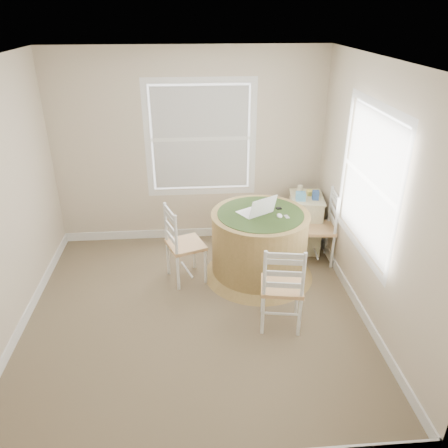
{
  "coord_description": "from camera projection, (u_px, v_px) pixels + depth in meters",
  "views": [
    {
      "loc": [
        0.01,
        -3.84,
        3.01
      ],
      "look_at": [
        0.35,
        0.45,
        0.85
      ],
      "focal_mm": 35.0,
      "sensor_mm": 36.0,
      "label": 1
    }
  ],
  "objects": [
    {
      "name": "keys",
      "position": [
        279.0,
        209.0,
        5.21
      ],
      "size": [
        0.07,
        0.06,
        0.02
      ],
      "primitive_type": "cube",
      "rotation": [
        0.0,
        0.0,
        0.18
      ],
      "color": "black",
      "rests_on": "round_table"
    },
    {
      "name": "round_table",
      "position": [
        259.0,
        242.0,
        5.27
      ],
      "size": [
        1.34,
        1.34,
        0.84
      ],
      "rotation": [
        0.0,
        0.0,
        0.18
      ],
      "color": "#A18048",
      "rests_on": "ground"
    },
    {
      "name": "laptop",
      "position": [
        256.0,
        211.0,
        5.09
      ],
      "size": [
        0.48,
        0.46,
        0.25
      ],
      "rotation": [
        0.0,
        0.0,
        3.68
      ],
      "color": "white",
      "rests_on": "round_table"
    },
    {
      "name": "room",
      "position": [
        208.0,
        198.0,
        4.34
      ],
      "size": [
        3.64,
        3.64,
        2.64
      ],
      "color": "#7C664F",
      "rests_on": "ground"
    },
    {
      "name": "cup_cream",
      "position": [
        300.0,
        189.0,
        5.88
      ],
      "size": [
        0.07,
        0.07,
        0.09
      ],
      "primitive_type": "cylinder",
      "color": "beige",
      "rests_on": "corner_chest"
    },
    {
      "name": "box_yellow",
      "position": [
        313.0,
        193.0,
        5.79
      ],
      "size": [
        0.16,
        0.12,
        0.06
      ],
      "primitive_type": "cube",
      "rotation": [
        0.0,
        0.0,
        -0.13
      ],
      "color": "#E1CC4F",
      "rests_on": "corner_chest"
    },
    {
      "name": "chair_near",
      "position": [
        282.0,
        286.0,
        4.41
      ],
      "size": [
        0.48,
        0.46,
        0.95
      ],
      "primitive_type": null,
      "rotation": [
        0.0,
        0.0,
        2.98
      ],
      "color": "white",
      "rests_on": "ground"
    },
    {
      "name": "tissue_box",
      "position": [
        301.0,
        196.0,
        5.63
      ],
      "size": [
        0.14,
        0.14,
        0.1
      ],
      "primitive_type": "cube",
      "rotation": [
        0.0,
        0.0,
        -0.13
      ],
      "color": "#5DA9D6",
      "rests_on": "corner_chest"
    },
    {
      "name": "phone",
      "position": [
        287.0,
        217.0,
        5.01
      ],
      "size": [
        0.06,
        0.1,
        0.02
      ],
      "primitive_type": "cube",
      "rotation": [
        0.0,
        0.0,
        0.18
      ],
      "color": "#B7BABF",
      "rests_on": "round_table"
    },
    {
      "name": "mouse",
      "position": [
        279.0,
        216.0,
        5.02
      ],
      "size": [
        0.08,
        0.12,
        0.04
      ],
      "primitive_type": "ellipsoid",
      "rotation": [
        0.0,
        0.0,
        0.18
      ],
      "color": "white",
      "rests_on": "round_table"
    },
    {
      "name": "chair_left",
      "position": [
        186.0,
        244.0,
        5.17
      ],
      "size": [
        0.52,
        0.53,
        0.95
      ],
      "primitive_type": null,
      "rotation": [
        0.0,
        0.0,
        1.92
      ],
      "color": "white",
      "rests_on": "ground"
    },
    {
      "name": "box_blue",
      "position": [
        315.0,
        195.0,
        5.64
      ],
      "size": [
        0.09,
        0.09,
        0.12
      ],
      "primitive_type": "cube",
      "rotation": [
        0.0,
        0.0,
        -0.13
      ],
      "color": "#315495",
      "rests_on": "corner_chest"
    },
    {
      "name": "chair_right",
      "position": [
        318.0,
        228.0,
        5.56
      ],
      "size": [
        0.44,
        0.46,
        0.95
      ],
      "primitive_type": null,
      "rotation": [
        0.0,
        0.0,
        -1.66
      ],
      "color": "white",
      "rests_on": "ground"
    },
    {
      "name": "corner_chest",
      "position": [
        305.0,
        222.0,
        5.92
      ],
      "size": [
        0.5,
        0.62,
        0.76
      ],
      "rotation": [
        0.0,
        0.0,
        -0.13
      ],
      "color": "#C5BA94",
      "rests_on": "ground"
    }
  ]
}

